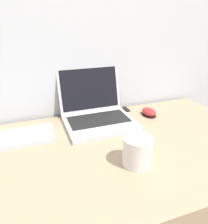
# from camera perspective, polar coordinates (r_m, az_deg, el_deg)

# --- Properties ---
(wall_back) EXTENTS (7.00, 0.04, 2.50)m
(wall_back) POSITION_cam_1_polar(r_m,az_deg,el_deg) (1.14, -2.02, 23.87)
(wall_back) COLOR silver
(wall_back) RESTS_ON ground_plane
(desk) EXTENTS (1.16, 0.72, 0.77)m
(desk) POSITION_cam_1_polar(r_m,az_deg,el_deg) (1.15, 5.52, -24.78)
(desk) COLOR tan
(desk) RESTS_ON ground_plane
(laptop) EXTENTS (0.32, 0.33, 0.26)m
(laptop) POSITION_cam_1_polar(r_m,az_deg,el_deg) (1.07, -2.10, 0.59)
(laptop) COLOR silver
(laptop) RESTS_ON desk
(drink_cup) EXTENTS (0.10, 0.10, 0.10)m
(drink_cup) POSITION_cam_1_polar(r_m,az_deg,el_deg) (0.76, 8.69, -9.97)
(drink_cup) COLOR silver
(drink_cup) RESTS_ON desk
(computer_mouse) EXTENTS (0.07, 0.09, 0.04)m
(computer_mouse) POSITION_cam_1_polar(r_m,az_deg,el_deg) (1.16, 11.66, -0.04)
(computer_mouse) COLOR black
(computer_mouse) RESTS_ON desk
(external_keyboard) EXTENTS (0.42, 0.14, 0.02)m
(external_keyboard) POSITION_cam_1_polar(r_m,az_deg,el_deg) (0.99, -25.13, -6.78)
(external_keyboard) COLOR silver
(external_keyboard) RESTS_ON desk
(usb_stick) EXTENTS (0.02, 0.06, 0.01)m
(usb_stick) POSITION_cam_1_polar(r_m,az_deg,el_deg) (1.21, 5.80, 0.76)
(usb_stick) COLOR black
(usb_stick) RESTS_ON desk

